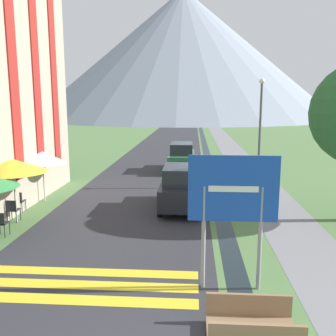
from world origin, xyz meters
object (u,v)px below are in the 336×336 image
Objects in this scene: road_sign at (233,201)px; parked_car_near at (182,187)px; cafe_umbrella_middle_yellow at (13,166)px; parked_car_far at (182,157)px; footbridge at (252,329)px; cafe_chair_near_left at (0,222)px; cafe_chair_far_left at (18,200)px; cafe_chair_middle at (12,209)px; cafe_umbrella_rear_white at (42,158)px; streetlamp at (260,125)px.

road_sign reaches higher than parked_car_near.
road_sign is at bearing -31.12° from cafe_umbrella_middle_yellow.
parked_car_near is 0.94× the size of parked_car_far.
footbridge is 0.44× the size of parked_car_near.
parked_car_near is (-1.60, 8.68, 0.68)m from footbridge.
cafe_chair_far_left is (-0.70, 2.76, 0.00)m from cafe_chair_near_left.
cafe_umbrella_rear_white reaches higher than cafe_chair_middle.
cafe_umbrella_middle_yellow is at bearing -56.12° from cafe_chair_far_left.
cafe_umbrella_middle_yellow is (-7.68, 6.48, 1.91)m from footbridge.
cafe_umbrella_rear_white is (-5.89, -7.92, 1.09)m from parked_car_far.
cafe_umbrella_middle_yellow is at bearing -118.18° from parked_car_far.
road_sign reaches higher than cafe_umbrella_middle_yellow.
cafe_chair_near_left is 2.84m from cafe_chair_far_left.
cafe_umbrella_middle_yellow is at bearing -13.62° from cafe_chair_middle.
streetlamp reaches higher than footbridge.
road_sign is at bearing -78.33° from parked_car_near.
cafe_chair_middle is 12.18m from streetlamp.
cafe_chair_middle is at bearing -172.12° from cafe_umbrella_middle_yellow.
cafe_chair_middle is 0.15× the size of streetlamp.
road_sign reaches higher than cafe_chair_middle.
cafe_chair_middle is at bearing -61.80° from cafe_chair_far_left.
cafe_chair_near_left is at bearing -86.10° from cafe_umbrella_rear_white.
cafe_chair_far_left is at bearing -123.18° from parked_car_far.
parked_car_near is at bearing -6.60° from cafe_umbrella_rear_white.
cafe_umbrella_middle_yellow is (-7.47, 4.51, -0.05)m from road_sign.
road_sign reaches higher than parked_car_far.
cafe_umbrella_middle_yellow is 1.09× the size of cafe_umbrella_rear_white.
cafe_chair_near_left and cafe_chair_middle have the same top height.
parked_car_near is 1.56× the size of cafe_umbrella_middle_yellow.
footbridge is 0.31× the size of streetlamp.
cafe_umbrella_rear_white is 0.41× the size of streetlamp.
cafe_umbrella_rear_white is at bearing 135.54° from road_sign.
footbridge is 13.34m from streetlamp.
cafe_umbrella_rear_white is (-6.17, 0.71, 1.09)m from parked_car_near.
streetlamp is (9.90, 6.31, 1.14)m from cafe_umbrella_middle_yellow.
cafe_umbrella_middle_yellow is (-5.80, -10.83, 1.22)m from parked_car_far.
cafe_chair_far_left is (-6.29, -9.62, -0.39)m from parked_car_far.
cafe_chair_far_left is 0.34× the size of cafe_umbrella_middle_yellow.
streetlamp is at bearing 10.74° from cafe_chair_middle.
footbridge is at bearing -99.85° from streetlamp.
cafe_chair_near_left is at bearing -114.32° from parked_car_far.
streetlamp reaches higher than cafe_umbrella_rear_white.
cafe_chair_middle is 1.62m from cafe_umbrella_middle_yellow.
cafe_chair_middle is (-0.34, 1.52, 0.00)m from cafe_chair_near_left.
footbridge is at bearing -31.17° from cafe_chair_far_left.
road_sign reaches higher than footbridge.
streetlamp is (9.69, 7.85, 2.75)m from cafe_chair_near_left.
cafe_umbrella_rear_white is at bearing 91.82° from cafe_umbrella_middle_yellow.
footbridge is 10.23m from cafe_umbrella_middle_yellow.
cafe_chair_middle is at bearing 96.79° from cafe_chair_near_left.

